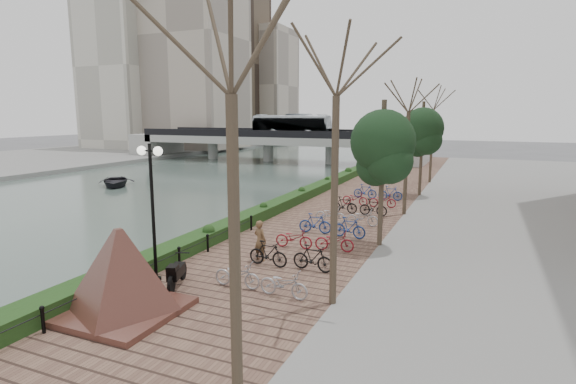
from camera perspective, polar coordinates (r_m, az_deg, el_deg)
The scene contains 14 objects.
ground at distance 17.35m, azimuth -23.43°, elevation -12.54°, with size 220.00×220.00×0.00m, color #59595B.
river_water at distance 45.29m, azimuth -13.57°, elevation 1.46°, with size 30.00×130.00×0.02m, color #42534E.
promenade at distance 30.04m, azimuth 7.39°, elevation -2.02°, with size 8.00×75.00×0.50m, color brown.
hedge at distance 33.31m, azimuth 2.97°, elevation 0.17°, with size 1.10×56.00×0.60m, color #1A3112.
chain_fence at distance 17.51m, azimuth -15.62°, elevation -8.91°, with size 0.10×14.10×0.70m.
granite_monument at distance 14.22m, azimuth -20.43°, elevation -9.43°, with size 4.52×4.52×2.61m.
lamppost at distance 16.22m, azimuth -16.96°, elevation 1.09°, with size 1.02×0.32×4.89m.
motorcycle at distance 16.15m, azimuth -13.90°, elevation -9.83°, with size 0.51×1.64×1.02m, color black, non-canonical shape.
pedestrian at distance 18.30m, azimuth -3.57°, elevation -6.16°, with size 0.61×0.40×1.67m, color brown.
bicycle_parking at distance 23.29m, azimuth 6.49°, elevation -3.64°, with size 2.40×19.89×1.00m.
street_trees at distance 23.98m, azimuth 13.60°, elevation 3.12°, with size 3.20×37.12×6.80m.
bridge at distance 61.76m, azimuth -1.92°, elevation 7.01°, with size 36.00×10.77×6.50m.
boat at distance 43.06m, azimuth -21.09°, elevation 1.28°, with size 3.15×4.41×0.91m, color black.
far_buildings at distance 94.13m, azimuth -12.05°, elevation 15.53°, with size 35.00×38.00×38.00m.
Camera 1 is at (11.99, -10.81, 6.35)m, focal length 28.00 mm.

